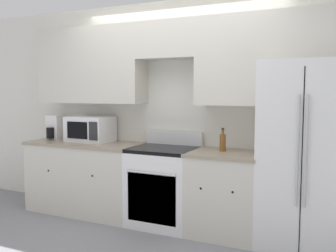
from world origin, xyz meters
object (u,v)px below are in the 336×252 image
object	(u,v)px
oven_range	(164,186)
bottle	(223,142)
refrigerator	(305,155)
microwave	(90,129)

from	to	relation	value
oven_range	bottle	size ratio (longest dim) A/B	4.23
refrigerator	microwave	bearing A→B (deg)	178.95
refrigerator	bottle	xyz separation A→B (m)	(-0.84, 0.01, 0.08)
microwave	refrigerator	bearing A→B (deg)	-1.05
refrigerator	bottle	bearing A→B (deg)	179.02
refrigerator	microwave	size ratio (longest dim) A/B	3.33
refrigerator	bottle	distance (m)	0.84
oven_range	microwave	size ratio (longest dim) A/B	1.92
oven_range	bottle	xyz separation A→B (m)	(0.68, 0.06, 0.54)
microwave	bottle	bearing A→B (deg)	-1.08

